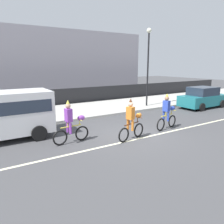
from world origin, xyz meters
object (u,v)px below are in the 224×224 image
Objects in this scene: parade_cyclist_orange at (132,122)px; parade_cyclist_purple at (71,124)px; street_lamp_post at (148,56)px; parked_car_teal at (203,98)px; parade_cyclist_cobalt at (167,113)px.

parade_cyclist_purple is at bearing 156.97° from parade_cyclist_orange.
street_lamp_post is at bearing 44.14° from parade_cyclist_orange.
street_lamp_post is at bearing 28.49° from parade_cyclist_purple.
parade_cyclist_orange is 9.81m from parked_car_teal.
parade_cyclist_purple is 2.70m from parade_cyclist_orange.
parade_cyclist_purple and parade_cyclist_cobalt have the same top height.
parked_car_teal is (9.32, 3.04, -0.06)m from parade_cyclist_orange.
street_lamp_post is (3.01, 5.10, 3.15)m from parade_cyclist_cobalt.
parked_car_teal is at bearing 18.08° from parade_cyclist_orange.
parked_car_teal is at bearing 21.80° from parade_cyclist_cobalt.
street_lamp_post is (5.62, 5.45, 3.15)m from parade_cyclist_orange.
parade_cyclist_purple is 1.00× the size of parade_cyclist_cobalt.
parade_cyclist_cobalt is 7.24m from parked_car_teal.
parked_car_teal is at bearing -33.01° from street_lamp_post.
parade_cyclist_orange is at bearing -23.03° from parade_cyclist_purple.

